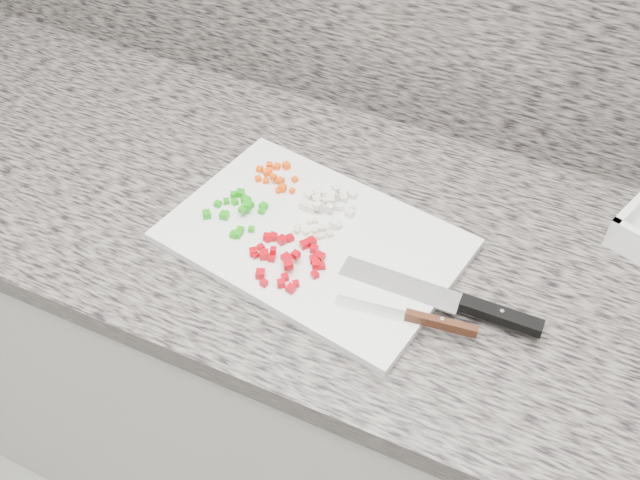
{
  "coord_description": "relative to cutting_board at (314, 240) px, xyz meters",
  "views": [
    {
      "loc": [
        0.28,
        0.7,
        1.7
      ],
      "look_at": [
        -0.03,
        1.36,
        0.93
      ],
      "focal_mm": 40.0,
      "sensor_mm": 36.0,
      "label": 1
    }
  ],
  "objects": [
    {
      "name": "green_pepper_pile",
      "position": [
        -0.13,
        -0.0,
        0.01
      ],
      "size": [
        0.09,
        0.1,
        0.02
      ],
      "color": "#18980D",
      "rests_on": "cutting_board"
    },
    {
      "name": "cutting_board",
      "position": [
        0.0,
        0.0,
        0.0
      ],
      "size": [
        0.48,
        0.36,
        0.01
      ],
      "primitive_type": "cube",
      "rotation": [
        0.0,
        0.0,
        -0.17
      ],
      "color": "silver",
      "rests_on": "countertop"
    },
    {
      "name": "cabinet",
      "position": [
        0.05,
        0.06,
        -0.48
      ],
      "size": [
        3.92,
        0.62,
        0.86
      ],
      "primitive_type": "cube",
      "color": "silver",
      "rests_on": "ground"
    },
    {
      "name": "carrot_pile",
      "position": [
        -0.12,
        0.1,
        0.01
      ],
      "size": [
        0.08,
        0.07,
        0.02
      ],
      "color": "#F24905",
      "rests_on": "cutting_board"
    },
    {
      "name": "onion_pile",
      "position": [
        -0.01,
        0.07,
        0.02
      ],
      "size": [
        0.09,
        0.11,
        0.02
      ],
      "color": "silver",
      "rests_on": "cutting_board"
    },
    {
      "name": "paring_knife",
      "position": [
        0.21,
        -0.09,
        0.01
      ],
      "size": [
        0.2,
        0.04,
        0.02
      ],
      "rotation": [
        0.0,
        0.0,
        0.13
      ],
      "color": "white",
      "rests_on": "cutting_board"
    },
    {
      "name": "countertop",
      "position": [
        0.05,
        0.06,
        -0.03
      ],
      "size": [
        3.96,
        0.64,
        0.04
      ],
      "primitive_type": "cube",
      "color": "#69625C",
      "rests_on": "cabinet"
    },
    {
      "name": "red_pepper_pile",
      "position": [
        -0.01,
        -0.06,
        0.01
      ],
      "size": [
        0.12,
        0.12,
        0.02
      ],
      "color": "#B4020D",
      "rests_on": "cutting_board"
    },
    {
      "name": "garlic_pile",
      "position": [
        -0.0,
        0.01,
        0.01
      ],
      "size": [
        0.06,
        0.05,
        0.01
      ],
      "color": "beige",
      "rests_on": "cutting_board"
    },
    {
      "name": "chef_knife",
      "position": [
        0.25,
        -0.03,
        0.01
      ],
      "size": [
        0.3,
        0.04,
        0.02
      ],
      "rotation": [
        0.0,
        0.0,
        0.01
      ],
      "color": "white",
      "rests_on": "cutting_board"
    }
  ]
}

